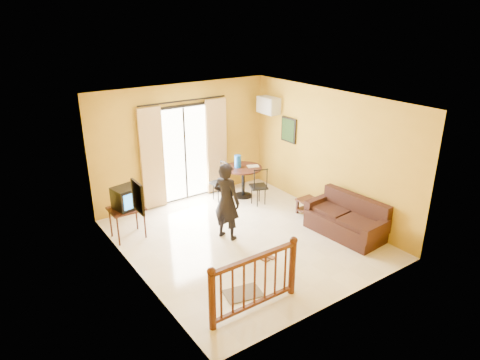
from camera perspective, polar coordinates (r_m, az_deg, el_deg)
ground at (r=8.76m, az=0.56°, el=-7.80°), size 5.00×5.00×0.00m
room_shell at (r=8.07m, az=0.61°, el=2.81°), size 5.00×5.00×5.00m
balcony_door at (r=10.21m, az=-7.33°, el=3.64°), size 2.25×0.14×2.46m
tv_table at (r=8.85m, az=-14.91°, el=-4.06°), size 0.66×0.55×0.66m
television at (r=8.73m, az=-14.89°, el=-2.28°), size 0.55×0.52×0.43m
picture_left at (r=6.98m, az=-13.45°, el=-2.23°), size 0.05×0.42×0.52m
dining_table at (r=10.46m, az=0.43°, el=0.90°), size 0.92×0.92×0.77m
water_jug at (r=10.35m, az=-0.31°, el=2.51°), size 0.16×0.16×0.30m
serving_tray at (r=10.45m, az=1.74°, el=1.85°), size 0.33×0.27×0.02m
dining_chairs at (r=10.36m, az=-0.15°, el=-2.94°), size 1.11×1.21×0.95m
air_conditioner at (r=10.67m, az=3.79°, el=9.91°), size 0.31×0.60×0.40m
botanical_print at (r=10.38m, az=6.50°, el=6.65°), size 0.05×0.50×0.60m
coffee_table at (r=9.67m, az=9.87°, el=-3.60°), size 0.44×0.80×0.36m
bowl at (r=9.62m, az=9.87°, el=-2.74°), size 0.28×0.28×0.07m
sofa at (r=9.07m, az=14.05°, el=-5.26°), size 0.90×1.74×0.81m
standing_person at (r=8.46m, az=-1.81°, el=-2.86°), size 0.58×0.69×1.60m
stair_balustrade at (r=6.59m, az=1.98°, el=-12.98°), size 1.63×0.13×1.04m
doormat at (r=7.22m, az=0.41°, el=-14.86°), size 0.67×0.52×0.02m
sandals at (r=8.13m, az=3.49°, el=-10.27°), size 0.29×0.26×0.03m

